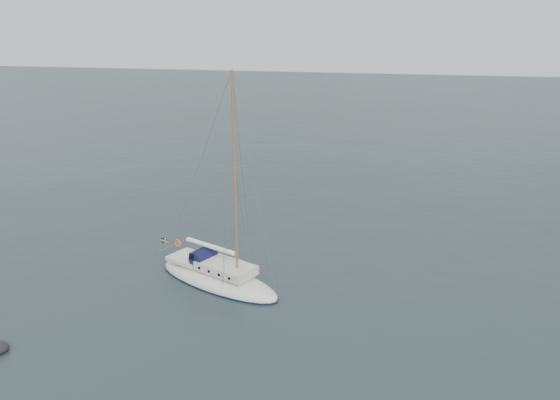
# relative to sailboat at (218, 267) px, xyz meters

# --- Properties ---
(ground) EXTENTS (300.00, 300.00, 0.00)m
(ground) POSITION_rel_sailboat_xyz_m (3.93, 1.22, -1.02)
(ground) COLOR black
(ground) RESTS_ON ground
(sailboat) EXTENTS (9.44, 2.83, 13.45)m
(sailboat) POSITION_rel_sailboat_xyz_m (0.00, 0.00, 0.00)
(sailboat) COLOR #EEE6CF
(sailboat) RESTS_ON ground
(dinghy) EXTENTS (2.62, 1.18, 0.38)m
(dinghy) POSITION_rel_sailboat_xyz_m (-2.09, 3.73, -0.85)
(dinghy) COLOR #4D4D51
(dinghy) RESTS_ON ground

